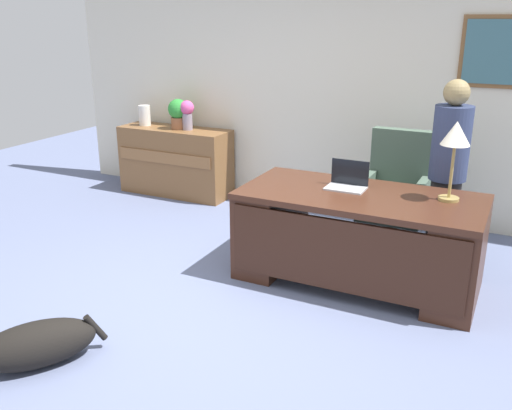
{
  "coord_description": "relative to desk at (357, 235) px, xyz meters",
  "views": [
    {
      "loc": [
        1.88,
        -3.36,
        2.14
      ],
      "look_at": [
        0.08,
        0.3,
        0.75
      ],
      "focal_mm": 39.26,
      "sensor_mm": 36.0,
      "label": 1
    }
  ],
  "objects": [
    {
      "name": "vase_empty",
      "position": [
        -3.18,
        1.42,
        0.53
      ],
      "size": [
        0.14,
        0.14,
        0.25
      ],
      "primitive_type": "cylinder",
      "color": "silver",
      "rests_on": "credenza"
    },
    {
      "name": "dog_lying",
      "position": [
        -1.5,
        -2.08,
        -0.27
      ],
      "size": [
        0.68,
        0.79,
        0.3
      ],
      "color": "black",
      "rests_on": "ground_plane"
    },
    {
      "name": "back_wall",
      "position": [
        -0.73,
        1.77,
        0.93
      ],
      "size": [
        7.0,
        0.16,
        2.7
      ],
      "color": "beige",
      "rests_on": "ground_plane"
    },
    {
      "name": "desk_lamp",
      "position": [
        0.66,
        0.18,
        0.84
      ],
      "size": [
        0.22,
        0.22,
        0.62
      ],
      "color": "#9E8447",
      "rests_on": "desk"
    },
    {
      "name": "ground_plane",
      "position": [
        -0.74,
        -0.83,
        -0.42
      ],
      "size": [
        12.0,
        12.0,
        0.0
      ],
      "primitive_type": "plane",
      "color": "slate"
    },
    {
      "name": "person_standing",
      "position": [
        0.56,
        0.73,
        0.42
      ],
      "size": [
        0.32,
        0.32,
        1.64
      ],
      "color": "#262323",
      "rests_on": "ground_plane"
    },
    {
      "name": "potted_plant",
      "position": [
        -2.67,
        1.42,
        0.6
      ],
      "size": [
        0.24,
        0.24,
        0.36
      ],
      "color": "brown",
      "rests_on": "credenza"
    },
    {
      "name": "armchair",
      "position": [
        0.07,
        1.05,
        0.07
      ],
      "size": [
        0.6,
        0.59,
        1.1
      ],
      "color": "#475B4C",
      "rests_on": "ground_plane"
    },
    {
      "name": "vase_with_flowers",
      "position": [
        -2.55,
        1.42,
        0.61
      ],
      "size": [
        0.17,
        0.17,
        0.35
      ],
      "color": "gray",
      "rests_on": "credenza"
    },
    {
      "name": "desk",
      "position": [
        0.0,
        0.0,
        0.0
      ],
      "size": [
        1.94,
        0.93,
        0.77
      ],
      "color": "#422316",
      "rests_on": "ground_plane"
    },
    {
      "name": "credenza",
      "position": [
        -2.74,
        1.42,
        -0.01
      ],
      "size": [
        1.4,
        0.5,
        0.83
      ],
      "color": "brown",
      "rests_on": "ground_plane"
    },
    {
      "name": "laptop",
      "position": [
        -0.15,
        0.15,
        0.41
      ],
      "size": [
        0.32,
        0.22,
        0.22
      ],
      "color": "#B2B5BA",
      "rests_on": "desk"
    }
  ]
}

